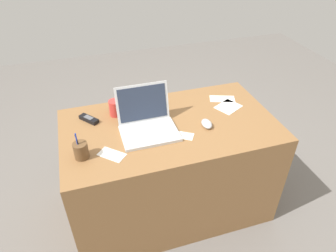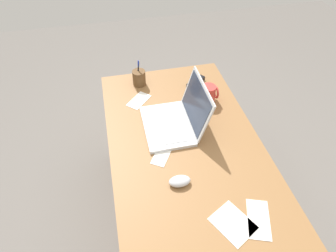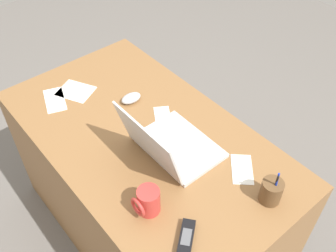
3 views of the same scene
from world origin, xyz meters
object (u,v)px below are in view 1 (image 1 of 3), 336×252
Objects in this scene: computer_mouse at (207,124)px; pen_holder at (81,150)px; cordless_phone at (89,119)px; laptop at (147,123)px; coffee_mug_white at (115,107)px.

pen_holder is (-0.75, -0.06, 0.03)m from computer_mouse.
cordless_phone is at bearing 159.83° from computer_mouse.
laptop is at bearing -31.82° from cordless_phone.
laptop is 0.39m from cordless_phone.
laptop is 0.42m from pen_holder.
computer_mouse is 0.72× the size of cordless_phone.
cordless_phone is (-0.68, 0.27, -0.01)m from computer_mouse.
coffee_mug_white is at bearing 56.01° from pen_holder.
pen_holder is (-0.24, -0.36, -0.00)m from coffee_mug_white.
laptop is 0.27m from coffee_mug_white.
laptop is at bearing -55.75° from coffee_mug_white.
laptop is 2.08× the size of pen_holder.
computer_mouse is at bearing -30.26° from coffee_mug_white.
pen_holder reaches higher than computer_mouse.
coffee_mug_white is 0.64× the size of pen_holder.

